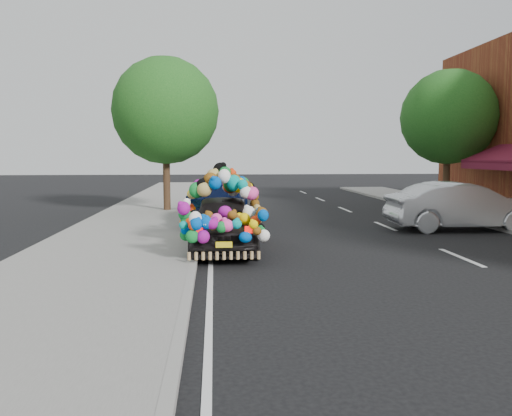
{
  "coord_description": "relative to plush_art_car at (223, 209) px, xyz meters",
  "views": [
    {
      "loc": [
        -1.91,
        -10.59,
        2.28
      ],
      "look_at": [
        -1.02,
        0.05,
        1.16
      ],
      "focal_mm": 35.0,
      "sensor_mm": 36.0,
      "label": 1
    }
  ],
  "objects": [
    {
      "name": "sidewalk",
      "position": [
        -2.59,
        -1.4,
        -0.94
      ],
      "size": [
        4.0,
        60.0,
        0.12
      ],
      "primitive_type": "cube",
      "color": "gray",
      "rests_on": "ground"
    },
    {
      "name": "navy_sedan",
      "position": [
        -0.09,
        4.33,
        -0.3
      ],
      "size": [
        2.32,
        4.98,
        1.41
      ],
      "primitive_type": "imported",
      "rotation": [
        0.0,
        0.0,
        -0.07
      ],
      "color": "black",
      "rests_on": "ground"
    },
    {
      "name": "ground",
      "position": [
        1.71,
        -1.4,
        -1.0
      ],
      "size": [
        100.0,
        100.0,
        0.0
      ],
      "primitive_type": "plane",
      "color": "black",
      "rests_on": "ground"
    },
    {
      "name": "tree_far_b",
      "position": [
        9.71,
        8.6,
        2.89
      ],
      "size": [
        4.0,
        4.0,
        5.9
      ],
      "color": "#332114",
      "rests_on": "ground"
    },
    {
      "name": "tree_near_sidewalk",
      "position": [
        -2.09,
        8.1,
        3.02
      ],
      "size": [
        4.2,
        4.2,
        6.13
      ],
      "color": "#332114",
      "rests_on": "ground"
    },
    {
      "name": "kerb",
      "position": [
        -0.64,
        -1.4,
        -0.94
      ],
      "size": [
        0.15,
        60.0,
        0.13
      ],
      "primitive_type": "cube",
      "color": "gray",
      "rests_on": "ground"
    },
    {
      "name": "silver_hatchback",
      "position": [
        7.36,
        2.61,
        -0.27
      ],
      "size": [
        4.51,
        1.68,
        1.47
      ],
      "primitive_type": "imported",
      "rotation": [
        0.0,
        0.0,
        1.54
      ],
      "color": "silver",
      "rests_on": "ground"
    },
    {
      "name": "lane_markings",
      "position": [
        5.31,
        -1.4,
        -1.0
      ],
      "size": [
        6.0,
        50.0,
        0.01
      ],
      "primitive_type": null,
      "color": "silver",
      "rests_on": "ground"
    },
    {
      "name": "plush_art_car",
      "position": [
        0.0,
        0.0,
        0.0
      ],
      "size": [
        1.96,
        4.11,
        1.98
      ],
      "rotation": [
        0.0,
        0.0,
        -0.01
      ],
      "color": "black",
      "rests_on": "ground"
    }
  ]
}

